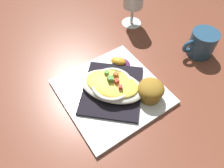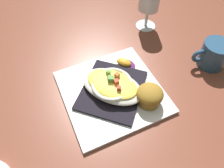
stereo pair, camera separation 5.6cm
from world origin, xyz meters
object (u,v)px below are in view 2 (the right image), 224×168
Objects in this scene: gratin_dish at (112,85)px; square_plate at (112,92)px; orange_garnish at (125,63)px; stemmed_glass at (149,0)px; muffin at (150,96)px; coffee_mug at (213,55)px.

square_plate is at bearing -71.97° from gratin_dish.
orange_garnish is 0.24m from stemmed_glass.
muffin is 0.64× the size of coffee_mug.
coffee_mug is at bearing 56.87° from orange_garnish.
stemmed_glass is (-0.11, 0.19, 0.08)m from orange_garnish.
stemmed_glass reaches higher than gratin_dish.
square_plate is at bearing -147.00° from muffin.
gratin_dish is at bearing -58.83° from stemmed_glass.
orange_garnish is (-0.14, 0.03, -0.02)m from muffin.
stemmed_glass is (-0.25, 0.22, 0.06)m from muffin.
coffee_mug is at bearing 73.68° from square_plate.
square_plate is 4.27× the size of orange_garnish.
muffin is 0.25m from coffee_mug.
coffee_mug is (0.09, 0.31, -0.00)m from gratin_dish.
coffee_mug reaches higher than orange_garnish.
stemmed_glass reaches higher than muffin.
coffee_mug reaches higher than square_plate.
orange_garnish is (-0.05, 0.09, 0.01)m from square_plate.
coffee_mug is 0.69× the size of stemmed_glass.
square_plate is 1.70× the size of stemmed_glass.
square_plate is at bearing -58.83° from stemmed_glass.
gratin_dish is 1.89× the size of coffee_mug.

